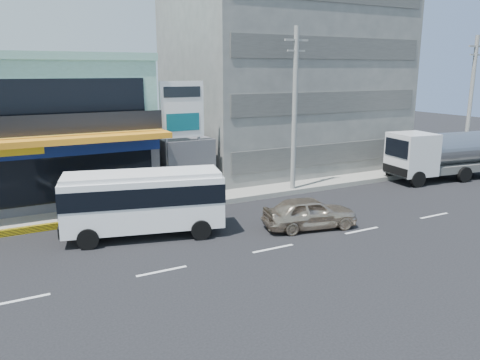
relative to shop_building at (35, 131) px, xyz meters
name	(u,v)px	position (x,y,z in m)	size (l,w,h in m)	color
ground	(273,249)	(8.00, -13.95, -4.00)	(120.00, 120.00, 0.00)	black
sidewalk	(262,185)	(13.00, -4.45, -3.85)	(70.00, 5.00, 0.30)	gray
shop_building	(35,131)	(0.00, 0.00, 0.00)	(12.40, 11.70, 8.00)	#49494E
concrete_building	(282,77)	(18.00, 1.05, 3.00)	(16.00, 12.00, 14.00)	gray
gap_structure	(175,162)	(8.00, -1.95, -2.25)	(3.00, 6.00, 3.50)	#49494E
satellite_dish	(180,135)	(8.00, -2.95, -0.42)	(1.50, 1.50, 0.15)	slate
billboard	(182,116)	(7.50, -4.75, 0.93)	(2.60, 0.18, 6.90)	gray
utility_pole_near	(295,110)	(14.00, -6.55, 1.15)	(1.60, 0.30, 10.00)	#999993
utility_pole_far	(470,102)	(30.00, -6.55, 1.15)	(1.60, 0.30, 10.00)	#999993
minibus	(143,198)	(3.59, -9.79, -2.20)	(7.53, 3.96, 3.01)	white
sedan	(310,213)	(11.00, -12.45, -3.22)	(1.84, 4.56, 1.55)	#C2AE94
tanker_truck	(442,154)	(25.29, -8.27, -2.18)	(8.83, 3.66, 3.38)	silver
motorcycle_rider	(90,219)	(1.39, -8.50, -3.22)	(1.93, 0.95, 2.37)	#511C0B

